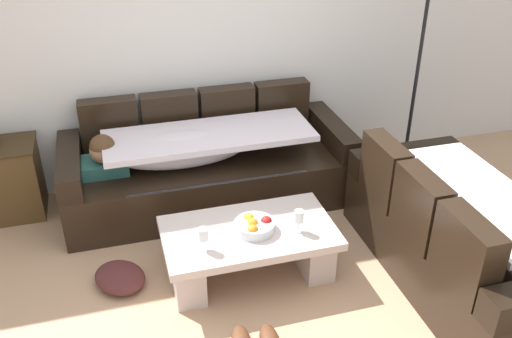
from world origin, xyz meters
name	(u,v)px	position (x,y,z in m)	size (l,w,h in m)	color
ground_plane	(263,328)	(0.00, 0.00, 0.00)	(14.00, 14.00, 0.00)	tan
back_wall	(192,31)	(0.00, 2.15, 1.35)	(9.00, 0.10, 2.70)	silver
couch_along_wall	(204,166)	(-0.05, 1.62, 0.33)	(2.41, 0.92, 0.88)	black
couch_near_window	(461,238)	(1.46, 0.12, 0.33)	(0.92, 1.86, 0.88)	black
coffee_table	(249,246)	(0.06, 0.56, 0.24)	(1.20, 0.68, 0.38)	beige
fruit_bowl	(255,225)	(0.10, 0.54, 0.42)	(0.28, 0.28, 0.10)	silver
wine_glass_near_left	(203,235)	(-0.28, 0.42, 0.50)	(0.07, 0.07, 0.17)	silver
wine_glass_near_right	(299,217)	(0.39, 0.45, 0.50)	(0.07, 0.07, 0.17)	silver
floor_lamp	(416,61)	(1.82, 1.55, 1.12)	(0.33, 0.31, 1.95)	black
crumpled_garment	(120,277)	(-0.85, 0.68, 0.06)	(0.40, 0.32, 0.12)	#4C2323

